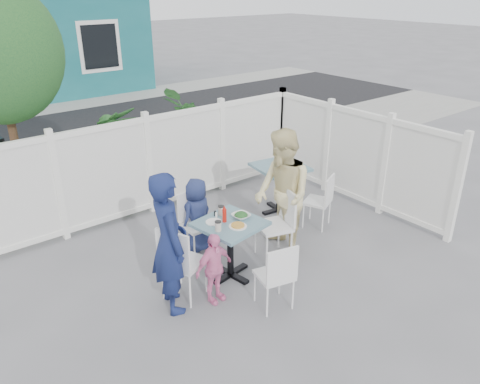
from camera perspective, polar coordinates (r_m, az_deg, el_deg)
ground at (r=6.14m, az=-0.32°, el=-10.36°), size 80.00×80.00×0.00m
near_sidewalk at (r=9.07m, az=-15.41°, el=0.73°), size 24.00×2.60×0.01m
street at (r=12.39m, az=-22.55°, el=6.02°), size 24.00×5.00×0.01m
far_sidewalk at (r=15.30m, az=-26.13°, el=8.62°), size 24.00×1.60×0.01m
fence_back at (r=7.64m, az=-11.01°, el=3.03°), size 5.86×0.08×1.60m
fence_right at (r=8.11m, az=13.81°, el=4.04°), size 0.08×3.66×1.60m
potted_shrub_a at (r=8.13m, az=-14.81°, el=4.29°), size 1.17×1.17×1.65m
potted_shrub_b at (r=8.80m, az=-4.55°, el=6.81°), size 2.03×2.06×1.73m
main_table at (r=5.86m, az=-1.20°, el=-5.25°), size 0.84×0.84×0.78m
spare_table at (r=7.58m, az=4.87°, el=1.93°), size 0.87×0.87×0.80m
chair_left at (r=5.50m, az=-7.39°, el=-8.05°), size 0.57×0.58×0.97m
chair_right at (r=6.32m, az=4.83°, el=-3.28°), size 0.55×0.56×0.99m
chair_back at (r=6.49m, az=-5.53°, el=-3.17°), size 0.41×0.39×0.88m
chair_near at (r=5.36m, az=4.60°, el=-9.75°), size 0.47×0.46×0.86m
chair_spare at (r=7.21m, az=10.00°, el=-0.68°), size 0.50×0.50×0.85m
man at (r=5.27m, az=-8.63°, el=-6.16°), size 0.54×0.70×1.69m
woman at (r=6.29m, az=5.17°, el=-0.30°), size 0.93×1.04×1.78m
boy at (r=6.51m, az=-5.24°, el=-2.83°), size 0.59×0.46×1.07m
toddler at (r=5.52m, az=-3.21°, el=-9.26°), size 0.54×0.27×0.89m
plate_main at (r=5.68m, az=-0.27°, el=-4.20°), size 0.22×0.22×0.01m
plate_side at (r=5.78m, az=-3.23°, el=-3.68°), size 0.20×0.20×0.01m
salad_bowl at (r=5.87m, az=0.13°, el=-2.95°), size 0.22×0.22×0.05m
coffee_cup_a at (r=5.57m, az=-2.68°, el=-4.22°), size 0.08×0.08×0.11m
coffee_cup_b at (r=5.94m, az=-2.32°, el=-2.31°), size 0.08×0.08×0.11m
ketchup_bottle at (r=5.76m, az=-1.91°, el=-2.88°), size 0.05×0.05×0.17m
salt_shaker at (r=5.89m, az=-2.92°, el=-2.84°), size 0.03×0.03×0.07m
pepper_shaker at (r=5.93m, az=-3.06°, el=-2.62°), size 0.03×0.03×0.07m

